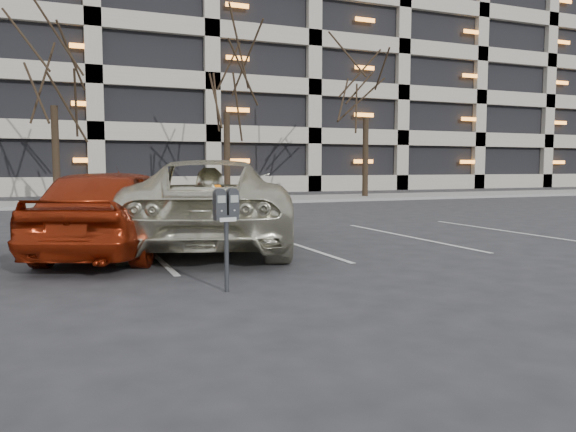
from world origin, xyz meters
name	(u,v)px	position (x,y,z in m)	size (l,w,h in m)	color
ground	(264,266)	(0.00, 0.00, 0.00)	(140.00, 140.00, 0.00)	#28282B
sidewalk	(135,202)	(0.00, 16.00, 0.06)	(80.00, 4.00, 0.12)	gray
stall_lines	(150,251)	(-1.40, 2.30, 0.01)	(16.90, 5.20, 0.00)	silver
parking_garage	(262,67)	(12.00, 33.84, 9.26)	(52.00, 20.00, 19.00)	black
tree_b	(52,43)	(-3.00, 16.00, 6.33)	(3.85, 3.85, 8.75)	black
tree_c	(226,57)	(4.00, 16.00, 6.29)	(3.83, 3.83, 8.71)	black
tree_d	(366,69)	(11.00, 16.00, 6.27)	(3.81, 3.81, 8.67)	black
parking_meter	(226,214)	(-1.02, -1.48, 0.96)	(0.33, 0.17, 1.25)	black
suv_silver	(212,203)	(-0.18, 2.49, 0.83)	(4.47, 6.56, 1.67)	beige
car_red	(116,211)	(-2.00, 2.02, 0.78)	(1.84, 4.57, 1.56)	maroon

